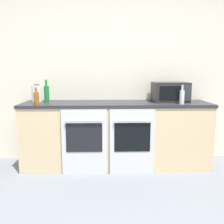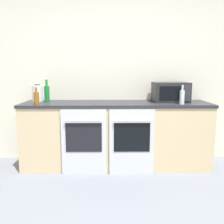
{
  "view_description": "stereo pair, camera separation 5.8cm",
  "coord_description": "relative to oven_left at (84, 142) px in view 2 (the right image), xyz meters",
  "views": [
    {
      "loc": [
        -0.15,
        -1.52,
        1.31
      ],
      "look_at": [
        -0.06,
        1.86,
        0.76
      ],
      "focal_mm": 40.0,
      "sensor_mm": 36.0,
      "label": 1
    },
    {
      "loc": [
        -0.09,
        -1.52,
        1.31
      ],
      "look_at": [
        -0.06,
        1.86,
        0.76
      ],
      "focal_mm": 40.0,
      "sensor_mm": 36.0,
      "label": 2
    }
  ],
  "objects": [
    {
      "name": "bottle_clear",
      "position": [
        1.26,
        0.12,
        0.56
      ],
      "size": [
        0.06,
        0.06,
        0.25
      ],
      "color": "silver",
      "rests_on": "counter_back"
    },
    {
      "name": "counter_back",
      "position": [
        0.42,
        0.33,
        0.02
      ],
      "size": [
        2.54,
        0.64,
        0.89
      ],
      "color": "#D1B789",
      "rests_on": "ground_plane"
    },
    {
      "name": "kettle",
      "position": [
        -0.68,
        0.45,
        0.58
      ],
      "size": [
        0.15,
        0.15,
        0.24
      ],
      "color": "white",
      "rests_on": "counter_back"
    },
    {
      "name": "oven_left",
      "position": [
        0.0,
        0.0,
        0.0
      ],
      "size": [
        0.57,
        0.06,
        0.84
      ],
      "color": "silver",
      "rests_on": "ground_plane"
    },
    {
      "name": "oven_right",
      "position": [
        0.61,
        0.0,
        0.0
      ],
      "size": [
        0.57,
        0.06,
        0.84
      ],
      "color": "silver",
      "rests_on": "ground_plane"
    },
    {
      "name": "wall_back",
      "position": [
        0.42,
        0.67,
        0.87
      ],
      "size": [
        10.0,
        0.06,
        2.6
      ],
      "color": "silver",
      "rests_on": "ground_plane"
    },
    {
      "name": "bottle_amber",
      "position": [
        -0.6,
        0.08,
        0.55
      ],
      "size": [
        0.06,
        0.06,
        0.22
      ],
      "color": "#8C5114",
      "rests_on": "counter_back"
    },
    {
      "name": "bottle_green",
      "position": [
        -0.53,
        0.36,
        0.58
      ],
      "size": [
        0.07,
        0.07,
        0.31
      ],
      "color": "#19722D",
      "rests_on": "counter_back"
    },
    {
      "name": "microwave",
      "position": [
        1.17,
        0.39,
        0.6
      ],
      "size": [
        0.48,
        0.38,
        0.27
      ],
      "color": "#232326",
      "rests_on": "counter_back"
    }
  ]
}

